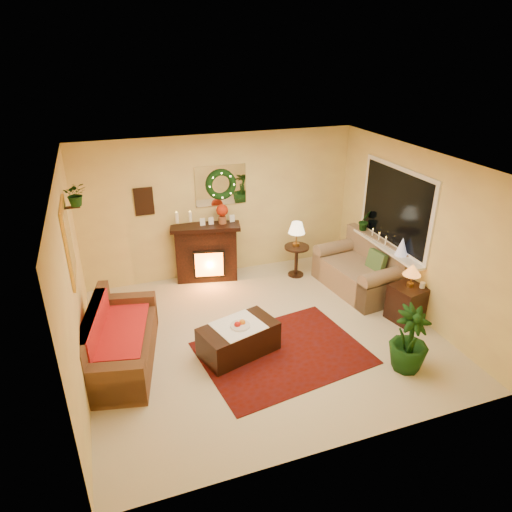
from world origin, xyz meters
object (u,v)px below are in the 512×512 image
object	(u,v)px
side_table_round	(296,260)
end_table_square	(407,304)
coffee_table	(239,340)
loveseat	(359,267)
fireplace	(206,252)
sofa	(120,335)

from	to	relation	value
side_table_round	end_table_square	bearing A→B (deg)	-62.62
side_table_round	coffee_table	distance (m)	2.58
coffee_table	loveseat	bearing A→B (deg)	6.27
side_table_round	coffee_table	xyz separation A→B (m)	(-1.73, -1.91, -0.11)
fireplace	end_table_square	bearing A→B (deg)	-30.00
fireplace	end_table_square	xyz separation A→B (m)	(2.62, -2.39, -0.28)
loveseat	side_table_round	xyz separation A→B (m)	(-0.82, 0.84, -0.10)
side_table_round	end_table_square	size ratio (longest dim) A/B	1.02
sofa	fireplace	xyz separation A→B (m)	(1.68, 2.00, 0.12)
fireplace	loveseat	world-z (taller)	fireplace
side_table_round	end_table_square	world-z (taller)	side_table_round
sofa	side_table_round	bearing A→B (deg)	37.77
end_table_square	coffee_table	bearing A→B (deg)	178.92
sofa	end_table_square	xyz separation A→B (m)	(4.30, -0.39, -0.16)
loveseat	side_table_round	size ratio (longest dim) A/B	2.65
sofa	loveseat	world-z (taller)	loveseat
sofa	fireplace	size ratio (longest dim) A/B	1.70
sofa	loveseat	xyz separation A→B (m)	(4.10, 0.74, -0.01)
loveseat	coffee_table	bearing A→B (deg)	-163.97
sofa	side_table_round	xyz separation A→B (m)	(3.28, 1.57, -0.10)
sofa	fireplace	bearing A→B (deg)	62.12
sofa	end_table_square	distance (m)	4.32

